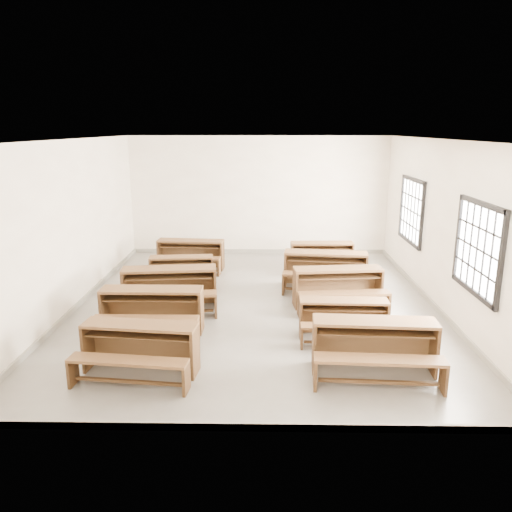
{
  "coord_description": "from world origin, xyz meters",
  "views": [
    {
      "loc": [
        0.17,
        -9.32,
        3.41
      ],
      "look_at": [
        0.0,
        0.0,
        1.0
      ],
      "focal_mm": 35.0,
      "sensor_mm": 36.0,
      "label": 1
    }
  ],
  "objects_px": {
    "desk_set_7": "(338,285)",
    "desk_set_0": "(139,345)",
    "desk_set_2": "(170,285)",
    "desk_set_6": "(344,316)",
    "desk_set_9": "(322,254)",
    "desk_set_1": "(152,308)",
    "desk_set_3": "(181,268)",
    "desk_set_5": "(374,343)",
    "desk_set_4": "(190,252)",
    "desk_set_8": "(325,268)"
  },
  "relations": [
    {
      "from": "desk_set_0",
      "to": "desk_set_2",
      "type": "xyz_separation_m",
      "value": [
        -0.06,
        2.62,
        0.04
      ]
    },
    {
      "from": "desk_set_3",
      "to": "desk_set_6",
      "type": "height_order",
      "value": "desk_set_6"
    },
    {
      "from": "desk_set_2",
      "to": "desk_set_9",
      "type": "xyz_separation_m",
      "value": [
        3.23,
        2.78,
        -0.07
      ]
    },
    {
      "from": "desk_set_3",
      "to": "desk_set_8",
      "type": "bearing_deg",
      "value": -9.87
    },
    {
      "from": "desk_set_5",
      "to": "desk_set_7",
      "type": "height_order",
      "value": "desk_set_5"
    },
    {
      "from": "desk_set_0",
      "to": "desk_set_1",
      "type": "height_order",
      "value": "desk_set_1"
    },
    {
      "from": "desk_set_2",
      "to": "desk_set_8",
      "type": "bearing_deg",
      "value": 16.37
    },
    {
      "from": "desk_set_1",
      "to": "desk_set_2",
      "type": "relative_size",
      "value": 0.91
    },
    {
      "from": "desk_set_5",
      "to": "desk_set_8",
      "type": "height_order",
      "value": "desk_set_8"
    },
    {
      "from": "desk_set_7",
      "to": "desk_set_8",
      "type": "relative_size",
      "value": 0.96
    },
    {
      "from": "desk_set_6",
      "to": "desk_set_0",
      "type": "bearing_deg",
      "value": -155.96
    },
    {
      "from": "desk_set_1",
      "to": "desk_set_6",
      "type": "height_order",
      "value": "desk_set_1"
    },
    {
      "from": "desk_set_0",
      "to": "desk_set_9",
      "type": "relative_size",
      "value": 1.1
    },
    {
      "from": "desk_set_7",
      "to": "desk_set_8",
      "type": "xyz_separation_m",
      "value": [
        -0.12,
        1.15,
        0.02
      ]
    },
    {
      "from": "desk_set_8",
      "to": "desk_set_6",
      "type": "bearing_deg",
      "value": -83.28
    },
    {
      "from": "desk_set_0",
      "to": "desk_set_6",
      "type": "relative_size",
      "value": 1.16
    },
    {
      "from": "desk_set_5",
      "to": "desk_set_8",
      "type": "distance_m",
      "value": 3.88
    },
    {
      "from": "desk_set_1",
      "to": "desk_set_2",
      "type": "bearing_deg",
      "value": 85.79
    },
    {
      "from": "desk_set_4",
      "to": "desk_set_5",
      "type": "xyz_separation_m",
      "value": [
        3.39,
        -5.32,
        0.03
      ]
    },
    {
      "from": "desk_set_4",
      "to": "desk_set_9",
      "type": "relative_size",
      "value": 1.09
    },
    {
      "from": "desk_set_1",
      "to": "desk_set_2",
      "type": "distance_m",
      "value": 1.17
    },
    {
      "from": "desk_set_5",
      "to": "desk_set_8",
      "type": "xyz_separation_m",
      "value": [
        -0.24,
        3.88,
        0.01
      ]
    },
    {
      "from": "desk_set_4",
      "to": "desk_set_7",
      "type": "xyz_separation_m",
      "value": [
        3.26,
        -2.6,
        0.02
      ]
    },
    {
      "from": "desk_set_7",
      "to": "desk_set_0",
      "type": "bearing_deg",
      "value": -144.84
    },
    {
      "from": "desk_set_1",
      "to": "desk_set_6",
      "type": "distance_m",
      "value": 3.23
    },
    {
      "from": "desk_set_3",
      "to": "desk_set_8",
      "type": "xyz_separation_m",
      "value": [
        3.17,
        -0.23,
        0.1
      ]
    },
    {
      "from": "desk_set_7",
      "to": "desk_set_9",
      "type": "xyz_separation_m",
      "value": [
        -0.02,
        2.61,
        -0.05
      ]
    },
    {
      "from": "desk_set_0",
      "to": "desk_set_4",
      "type": "bearing_deg",
      "value": 97.07
    },
    {
      "from": "desk_set_0",
      "to": "desk_set_8",
      "type": "xyz_separation_m",
      "value": [
        3.08,
        3.94,
        0.04
      ]
    },
    {
      "from": "desk_set_8",
      "to": "desk_set_5",
      "type": "bearing_deg",
      "value": -79.66
    },
    {
      "from": "desk_set_5",
      "to": "desk_set_9",
      "type": "height_order",
      "value": "desk_set_5"
    },
    {
      "from": "desk_set_2",
      "to": "desk_set_4",
      "type": "bearing_deg",
      "value": 83.65
    },
    {
      "from": "desk_set_1",
      "to": "desk_set_7",
      "type": "relative_size",
      "value": 0.96
    },
    {
      "from": "desk_set_1",
      "to": "desk_set_4",
      "type": "bearing_deg",
      "value": 89.02
    },
    {
      "from": "desk_set_1",
      "to": "desk_set_8",
      "type": "height_order",
      "value": "desk_set_8"
    },
    {
      "from": "desk_set_0",
      "to": "desk_set_3",
      "type": "bearing_deg",
      "value": 97.6
    },
    {
      "from": "desk_set_4",
      "to": "desk_set_2",
      "type": "bearing_deg",
      "value": -85.18
    },
    {
      "from": "desk_set_0",
      "to": "desk_set_7",
      "type": "distance_m",
      "value": 4.24
    },
    {
      "from": "desk_set_5",
      "to": "desk_set_9",
      "type": "xyz_separation_m",
      "value": [
        -0.15,
        5.33,
        -0.06
      ]
    },
    {
      "from": "desk_set_0",
      "to": "desk_set_6",
      "type": "xyz_separation_m",
      "value": [
        3.08,
        1.29,
        -0.04
      ]
    },
    {
      "from": "desk_set_0",
      "to": "desk_set_9",
      "type": "distance_m",
      "value": 6.26
    },
    {
      "from": "desk_set_2",
      "to": "desk_set_6",
      "type": "bearing_deg",
      "value": -29.5
    },
    {
      "from": "desk_set_0",
      "to": "desk_set_2",
      "type": "relative_size",
      "value": 0.91
    },
    {
      "from": "desk_set_9",
      "to": "desk_set_0",
      "type": "bearing_deg",
      "value": -122.63
    },
    {
      "from": "desk_set_3",
      "to": "desk_set_5",
      "type": "xyz_separation_m",
      "value": [
        3.41,
        -4.11,
        0.09
      ]
    },
    {
      "from": "desk_set_5",
      "to": "desk_set_8",
      "type": "bearing_deg",
      "value": 96.85
    },
    {
      "from": "desk_set_9",
      "to": "desk_set_3",
      "type": "bearing_deg",
      "value": -161.62
    },
    {
      "from": "desk_set_5",
      "to": "desk_set_6",
      "type": "relative_size",
      "value": 1.21
    },
    {
      "from": "desk_set_9",
      "to": "desk_set_1",
      "type": "bearing_deg",
      "value": -132.3
    },
    {
      "from": "desk_set_0",
      "to": "desk_set_1",
      "type": "relative_size",
      "value": 1.0
    }
  ]
}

